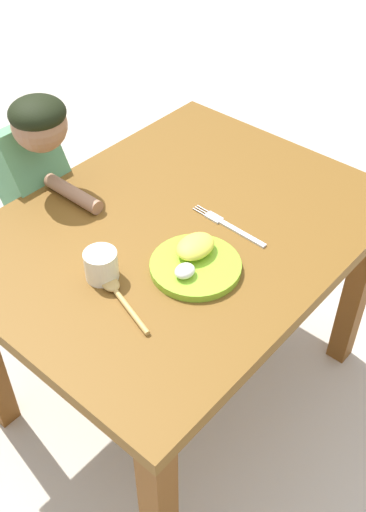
{
  "coord_description": "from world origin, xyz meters",
  "views": [
    {
      "loc": [
        -0.91,
        -0.8,
        1.7
      ],
      "look_at": [
        -0.1,
        -0.1,
        0.73
      ],
      "focal_mm": 41.52,
      "sensor_mm": 36.0,
      "label": 1
    }
  ],
  "objects": [
    {
      "name": "ground_plane",
      "position": [
        0.0,
        0.0,
        0.0
      ],
      "size": [
        8.0,
        8.0,
        0.0
      ],
      "primitive_type": "plane",
      "color": "beige"
    },
    {
      "name": "dining_table",
      "position": [
        0.0,
        0.0,
        0.6
      ],
      "size": [
        1.09,
        0.84,
        0.71
      ],
      "color": "brown",
      "rests_on": "ground_plane"
    },
    {
      "name": "plate",
      "position": [
        -0.1,
        -0.14,
        0.73
      ],
      "size": [
        0.22,
        0.22,
        0.06
      ],
      "color": "#88C02B",
      "rests_on": "dining_table"
    },
    {
      "name": "fork",
      "position": [
        0.08,
        -0.11,
        0.71
      ],
      "size": [
        0.03,
        0.24,
        0.01
      ],
      "rotation": [
        0.0,
        0.0,
        1.53
      ],
      "color": "silver",
      "rests_on": "dining_table"
    },
    {
      "name": "spoon",
      "position": [
        -0.29,
        -0.06,
        0.71
      ],
      "size": [
        0.09,
        0.21,
        0.02
      ],
      "rotation": [
        0.0,
        0.0,
        1.28
      ],
      "color": "tan",
      "rests_on": "dining_table"
    },
    {
      "name": "drinking_cup",
      "position": [
        -0.27,
        0.01,
        0.74
      ],
      "size": [
        0.08,
        0.08,
        0.08
      ],
      "primitive_type": "cylinder",
      "color": "#EBE6C9",
      "rests_on": "dining_table"
    },
    {
      "name": "person",
      "position": [
        -0.11,
        0.49,
        0.52
      ],
      "size": [
        0.19,
        0.42,
        0.98
      ],
      "rotation": [
        0.0,
        0.0,
        3.14
      ],
      "color": "#3E5573",
      "rests_on": "ground_plane"
    }
  ]
}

